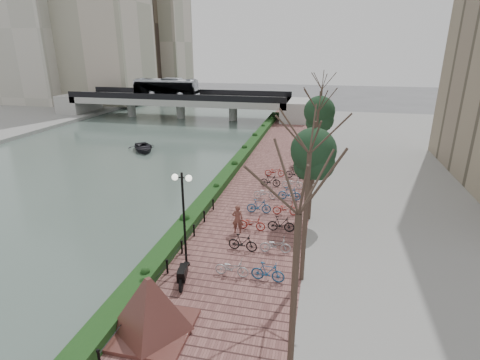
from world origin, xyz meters
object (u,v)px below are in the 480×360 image
(granite_monument, at_px, (151,305))
(pedestrian, at_px, (237,219))
(lamppost, at_px, (183,201))
(boat, at_px, (143,147))
(motorcycle, at_px, (183,273))

(granite_monument, distance_m, pedestrian, 9.10)
(lamppost, bearing_deg, boat, 121.42)
(lamppost, xyz_separation_m, boat, (-13.49, 22.09, -3.69))
(motorcycle, distance_m, pedestrian, 5.78)
(pedestrian, distance_m, boat, 23.60)
(boat, bearing_deg, granite_monument, -98.91)
(motorcycle, relative_size, boat, 0.42)
(granite_monument, distance_m, lamppost, 5.44)
(granite_monument, height_order, lamppost, lamppost)
(boat, bearing_deg, lamppost, -94.75)
(lamppost, distance_m, motorcycle, 3.45)
(pedestrian, bearing_deg, lamppost, 56.75)
(lamppost, relative_size, pedestrian, 2.78)
(lamppost, distance_m, pedestrian, 5.25)
(granite_monument, height_order, pedestrian, granite_monument)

